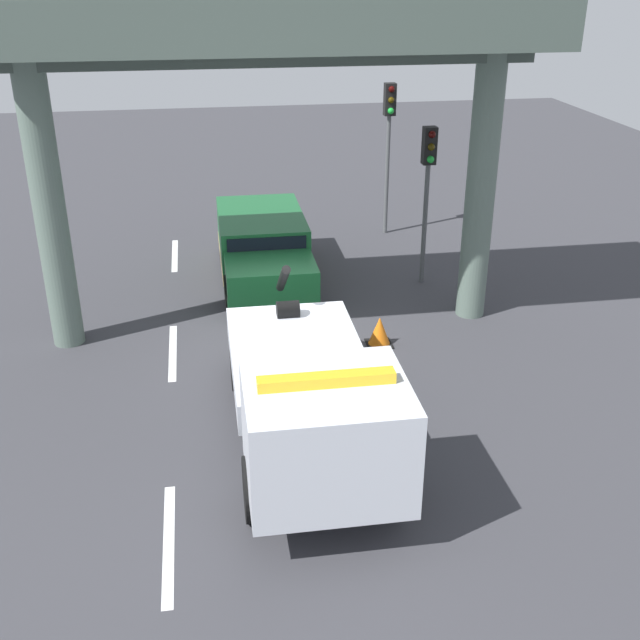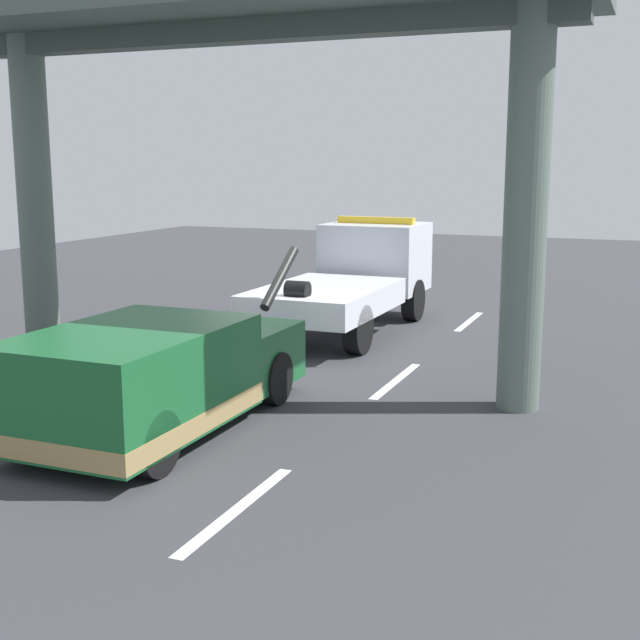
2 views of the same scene
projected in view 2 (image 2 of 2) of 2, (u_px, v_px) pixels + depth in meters
The scene contains 8 objects.
ground_plane at pixel (275, 371), 15.67m from camera, with size 60.00×40.00×0.10m, color #38383D.
lane_stripe_west at pixel (238, 509), 9.33m from camera, with size 2.60×0.16×0.01m, color silver.
lane_stripe_mid at pixel (396, 380), 14.79m from camera, with size 2.60×0.16×0.01m, color silver.
lane_stripe_east at pixel (469, 321), 20.26m from camera, with size 2.60×0.16×0.01m, color silver.
tow_truck_white at pixel (356, 275), 19.47m from camera, with size 7.26×2.46×2.46m.
towed_van_green at pixel (156, 378), 11.91m from camera, with size 5.21×2.24×1.58m.
overpass_structure at pixel (249, 16), 13.73m from camera, with size 3.60×11.17×7.02m.
traffic_cone_orange at pixel (187, 340), 16.70m from camera, with size 0.55×0.55×0.65m.
Camera 2 is at (-13.79, -6.49, 3.78)m, focal length 47.33 mm.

